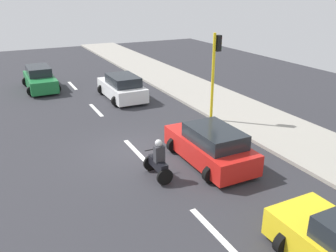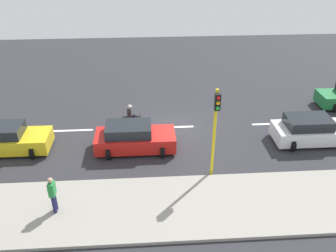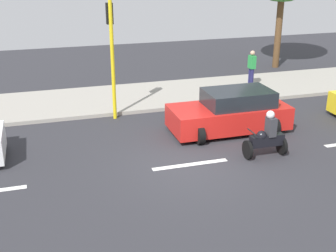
# 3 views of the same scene
# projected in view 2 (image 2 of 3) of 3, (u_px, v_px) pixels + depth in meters

# --- Properties ---
(ground_plane) EXTENTS (40.00, 60.00, 0.10)m
(ground_plane) POSITION_uv_depth(u_px,v_px,m) (174.00, 128.00, 21.47)
(ground_plane) COLOR #2D2D33
(sidewalk) EXTENTS (4.00, 60.00, 0.15)m
(sidewalk) POSITION_uv_depth(u_px,v_px,m) (187.00, 206.00, 15.32)
(sidewalk) COLOR #9E998E
(sidewalk) RESTS_ON ground
(lane_stripe_north) EXTENTS (0.20, 2.40, 0.01)m
(lane_stripe_north) POSITION_uv_depth(u_px,v_px,m) (73.00, 130.00, 21.09)
(lane_stripe_north) COLOR white
(lane_stripe_north) RESTS_ON ground
(lane_stripe_mid) EXTENTS (0.20, 2.40, 0.01)m
(lane_stripe_mid) POSITION_uv_depth(u_px,v_px,m) (174.00, 127.00, 21.44)
(lane_stripe_mid) COLOR white
(lane_stripe_mid) RESTS_ON ground
(lane_stripe_south) EXTENTS (0.20, 2.40, 0.01)m
(lane_stripe_south) POSITION_uv_depth(u_px,v_px,m) (271.00, 124.00, 21.79)
(lane_stripe_south) COLOR white
(lane_stripe_south) RESTS_ON ground
(car_white) EXTENTS (2.28, 4.25, 1.52)m
(car_white) POSITION_uv_depth(u_px,v_px,m) (311.00, 130.00, 19.69)
(car_white) COLOR white
(car_white) RESTS_ON ground
(car_yellow_cab) EXTENTS (2.23, 4.45, 1.52)m
(car_yellow_cab) POSITION_uv_depth(u_px,v_px,m) (5.00, 139.00, 18.88)
(car_yellow_cab) COLOR yellow
(car_yellow_cab) RESTS_ON ground
(car_red) EXTENTS (2.26, 4.24, 1.52)m
(car_red) POSITION_uv_depth(u_px,v_px,m) (134.00, 138.00, 19.01)
(car_red) COLOR red
(car_red) RESTS_ON ground
(motorcycle) EXTENTS (0.60, 1.30, 1.53)m
(motorcycle) POSITION_uv_depth(u_px,v_px,m) (132.00, 118.00, 21.07)
(motorcycle) COLOR black
(motorcycle) RESTS_ON ground
(pedestrian_near_signal) EXTENTS (0.40, 0.24, 1.69)m
(pedestrian_near_signal) POSITION_uv_depth(u_px,v_px,m) (53.00, 194.00, 14.52)
(pedestrian_near_signal) COLOR #1E1E4C
(pedestrian_near_signal) RESTS_ON sidewalk
(traffic_light_corner) EXTENTS (0.49, 0.24, 4.50)m
(traffic_light_corner) POSITION_uv_depth(u_px,v_px,m) (215.00, 122.00, 15.88)
(traffic_light_corner) COLOR yellow
(traffic_light_corner) RESTS_ON ground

